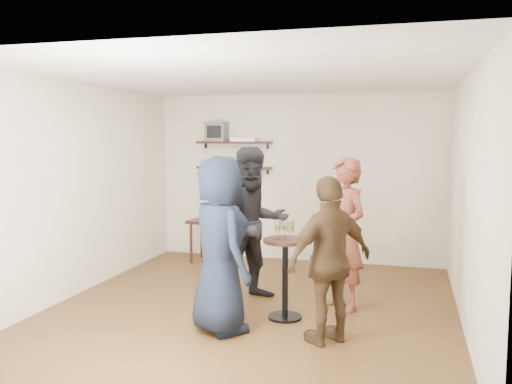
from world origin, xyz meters
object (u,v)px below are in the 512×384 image
(crt_monitor, at_px, (217,132))
(person_plaid, at_px, (345,234))
(radio, at_px, (237,164))
(person_brown, at_px, (330,260))
(dvd_deck, at_px, (245,139))
(side_table, at_px, (209,226))
(drinks_table, at_px, (285,268))
(person_navy, at_px, (219,244))
(person_dark, at_px, (254,224))

(crt_monitor, xyz_separation_m, person_plaid, (2.28, -2.11, -1.16))
(radio, distance_m, person_brown, 3.78)
(dvd_deck, relative_size, side_table, 0.61)
(dvd_deck, distance_m, drinks_table, 3.21)
(crt_monitor, distance_m, drinks_table, 3.46)
(person_plaid, bearing_deg, crt_monitor, -175.47)
(radio, distance_m, side_table, 1.09)
(crt_monitor, xyz_separation_m, side_table, (-0.02, -0.33, -1.47))
(person_navy, bearing_deg, drinks_table, -90.00)
(side_table, distance_m, person_dark, 2.14)
(person_plaid, relative_size, person_dark, 0.94)
(person_dark, xyz_separation_m, person_brown, (1.07, -1.11, -0.12))
(radio, relative_size, person_navy, 0.12)
(side_table, distance_m, person_plaid, 2.92)
(dvd_deck, distance_m, person_plaid, 2.97)
(dvd_deck, bearing_deg, radio, 180.00)
(person_plaid, bearing_deg, drinks_table, -90.00)
(person_navy, distance_m, person_brown, 1.11)
(crt_monitor, distance_m, person_plaid, 3.31)
(dvd_deck, xyz_separation_m, drinks_table, (1.26, -2.63, -1.34))
(dvd_deck, height_order, side_table, dvd_deck)
(crt_monitor, bearing_deg, side_table, -93.39)
(crt_monitor, xyz_separation_m, person_dark, (1.20, -2.05, -1.10))
(person_dark, relative_size, person_navy, 1.03)
(dvd_deck, xyz_separation_m, radio, (-0.12, 0.00, -0.38))
(person_dark, bearing_deg, drinks_table, -90.00)
(dvd_deck, bearing_deg, crt_monitor, 180.00)
(radio, height_order, drinks_table, radio)
(crt_monitor, height_order, person_dark, crt_monitor)
(radio, bearing_deg, dvd_deck, 0.00)
(person_plaid, relative_size, person_navy, 0.97)
(radio, distance_m, person_navy, 3.34)
(side_table, bearing_deg, radio, 43.58)
(side_table, relative_size, person_brown, 0.41)
(crt_monitor, relative_size, person_dark, 0.17)
(crt_monitor, height_order, dvd_deck, crt_monitor)
(drinks_table, height_order, person_navy, person_navy)
(crt_monitor, distance_m, radio, 0.60)
(person_brown, bearing_deg, crt_monitor, -100.29)
(drinks_table, bearing_deg, person_brown, -44.08)
(dvd_deck, bearing_deg, person_brown, -60.20)
(drinks_table, relative_size, person_dark, 0.47)
(person_plaid, xyz_separation_m, person_navy, (-1.11, -1.06, 0.02))
(dvd_deck, distance_m, person_navy, 3.40)
(side_table, relative_size, person_plaid, 0.38)
(drinks_table, distance_m, person_navy, 0.84)
(crt_monitor, xyz_separation_m, person_brown, (2.27, -3.16, -1.22))
(side_table, bearing_deg, crt_monitor, 86.61)
(person_dark, bearing_deg, person_brown, -87.91)
(drinks_table, bearing_deg, dvd_deck, 115.60)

